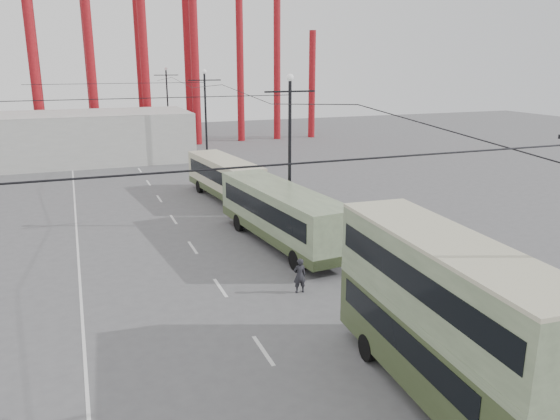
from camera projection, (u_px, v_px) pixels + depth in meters
name	position (u px, v px, depth m)	size (l,w,h in m)	color
ground	(339.00, 408.00, 16.27)	(160.00, 160.00, 0.00)	#555558
road_markings	(182.00, 229.00, 33.75)	(12.52, 120.00, 0.01)	silver
lamp_post_mid	(290.00, 152.00, 33.20)	(3.20, 0.44, 9.32)	black
lamp_post_far	(206.00, 118.00, 53.04)	(3.20, 0.44, 9.32)	black
lamp_post_distant	(168.00, 103.00, 72.88)	(3.20, 0.44, 9.32)	black
fairground_shed	(80.00, 137.00, 55.95)	(22.00, 10.00, 5.00)	#AFAFAA
double_decker_bus	(445.00, 313.00, 16.02)	(2.95, 9.65, 5.12)	#354123
single_decker_green	(282.00, 213.00, 30.42)	(3.83, 11.70, 3.25)	#667656
single_decker_cream	(225.00, 177.00, 40.82)	(3.52, 9.88, 3.01)	#BFBB99
pedestrian	(300.00, 276.00, 24.27)	(0.59, 0.38, 1.61)	black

